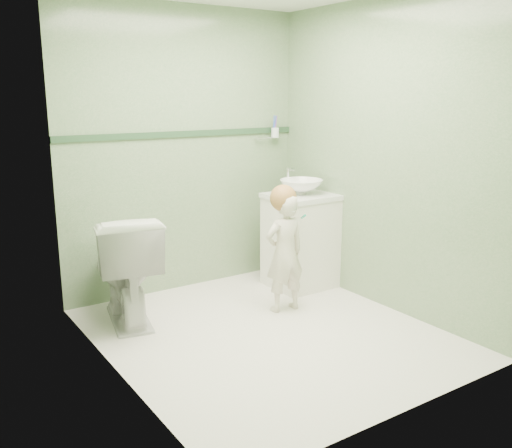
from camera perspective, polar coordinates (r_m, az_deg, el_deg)
ground at (r=4.13m, az=1.18°, el=-11.01°), size 2.50×2.50×0.00m
room_shell at (r=3.80m, az=1.27°, el=5.75°), size 2.50×2.54×2.40m
trim_stripe at (r=4.84m, az=-7.27°, el=9.05°), size 2.20×0.02×0.05m
vanity at (r=5.00m, az=4.51°, el=-1.83°), size 0.52×0.50×0.80m
counter at (r=4.91m, az=4.59°, el=2.80°), size 0.54×0.52×0.04m
basin at (r=4.89m, az=4.61°, el=3.77°), size 0.37×0.37×0.13m
faucet at (r=5.03m, az=3.32°, el=4.96°), size 0.03×0.13×0.18m
cup_holder at (r=5.26m, az=1.86°, el=9.27°), size 0.26×0.07×0.21m
toilet at (r=4.33m, az=-13.08°, el=-4.30°), size 0.63×0.90×0.83m
toddler at (r=4.40m, az=2.91°, el=-2.98°), size 0.35×0.24×0.94m
hair_cap at (r=4.32m, az=2.78°, el=2.64°), size 0.21×0.21×0.21m
teal_toothbrush at (r=4.26m, az=4.71°, el=0.81°), size 0.11×0.13×0.08m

